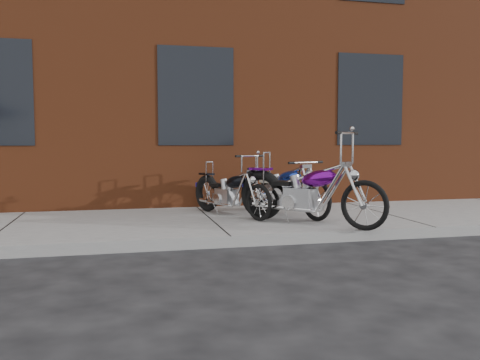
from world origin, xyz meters
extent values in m
plane|color=black|center=(0.00, 0.00, 0.00)|extent=(120.00, 120.00, 0.00)
cube|color=gray|center=(0.00, 1.50, 0.07)|extent=(22.00, 3.00, 0.15)
cube|color=brown|center=(0.00, 8.00, 4.00)|extent=(22.00, 10.00, 8.00)
torus|color=black|center=(0.88, 1.15, 0.54)|extent=(0.62, 0.69, 0.77)
torus|color=black|center=(1.98, -0.14, 0.50)|extent=(0.51, 0.58, 0.70)
cube|color=#9A9A9C|center=(1.33, 0.62, 0.53)|extent=(0.51, 0.52, 0.32)
ellipsoid|color=#650A82|center=(1.52, 0.40, 0.84)|extent=(0.60, 0.63, 0.33)
cube|color=black|center=(1.14, 0.84, 0.74)|extent=(0.39, 0.40, 0.06)
cylinder|color=silver|center=(1.89, -0.03, 0.78)|extent=(0.24, 0.27, 0.58)
cylinder|color=silver|center=(1.80, 0.07, 1.50)|extent=(0.47, 0.41, 0.03)
cylinder|color=silver|center=(0.93, 1.08, 0.95)|extent=(0.03, 0.03, 0.52)
cylinder|color=silver|center=(1.27, 0.89, 0.39)|extent=(0.67, 0.77, 0.05)
torus|color=black|center=(1.04, 2.23, 0.51)|extent=(0.39, 0.71, 0.71)
torus|color=black|center=(1.60, 0.78, 0.47)|extent=(0.30, 0.62, 0.64)
cube|color=#9A9A9C|center=(1.27, 1.64, 0.50)|extent=(0.40, 0.47, 0.30)
ellipsoid|color=#1E3BB0|center=(1.37, 1.38, 0.78)|extent=(0.44, 0.60, 0.30)
cube|color=#BBB6A2|center=(1.17, 1.88, 0.69)|extent=(0.32, 0.34, 0.06)
cylinder|color=silver|center=(1.55, 0.90, 0.73)|extent=(0.14, 0.28, 0.53)
cylinder|color=silver|center=(1.51, 1.01, 1.05)|extent=(0.52, 0.22, 0.03)
cylinder|color=silver|center=(1.07, 2.16, 0.88)|extent=(0.03, 0.03, 0.47)
cylinder|color=silver|center=(1.30, 1.88, 0.37)|extent=(0.36, 0.85, 0.05)
torus|color=black|center=(0.15, 2.27, 0.47)|extent=(0.38, 0.63, 0.64)
torus|color=black|center=(0.74, 1.01, 0.44)|extent=(0.30, 0.55, 0.58)
cube|color=#9A9A9C|center=(0.39, 1.76, 0.46)|extent=(0.37, 0.43, 0.27)
ellipsoid|color=black|center=(0.50, 1.53, 0.72)|extent=(0.42, 0.54, 0.27)
cube|color=black|center=(0.29, 1.97, 0.64)|extent=(0.30, 0.31, 0.05)
cylinder|color=silver|center=(0.70, 1.11, 0.67)|extent=(0.14, 0.25, 0.48)
cylinder|color=silver|center=(0.65, 1.21, 1.15)|extent=(0.45, 0.23, 0.03)
cylinder|color=silver|center=(0.18, 2.21, 0.81)|extent=(0.03, 0.03, 0.42)
cylinder|color=silver|center=(0.41, 1.98, 0.34)|extent=(0.38, 0.74, 0.04)
camera|label=1|loc=(-1.37, -6.34, 1.38)|focal=38.00mm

